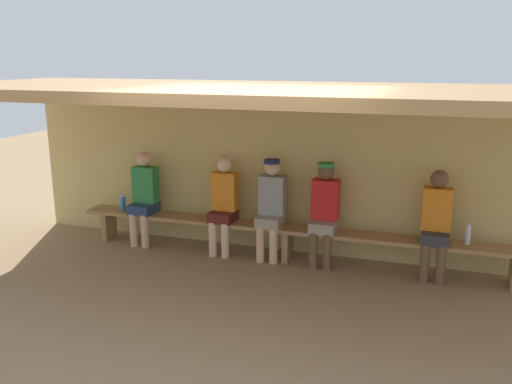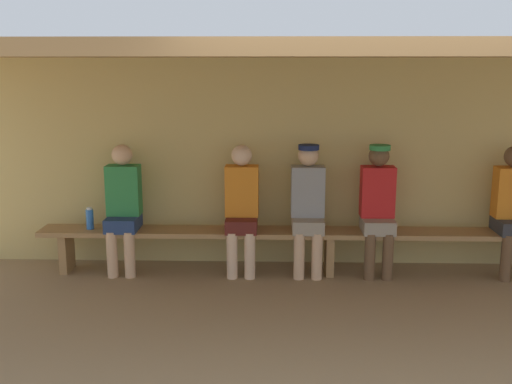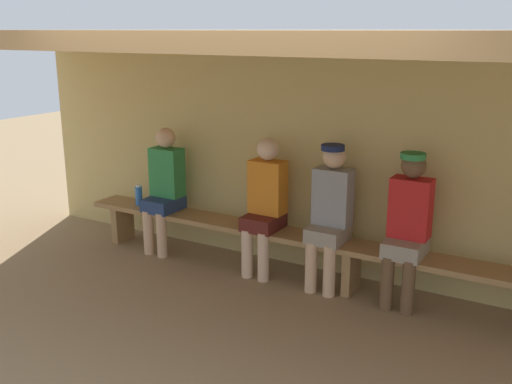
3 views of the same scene
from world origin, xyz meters
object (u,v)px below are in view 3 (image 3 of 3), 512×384
Objects in this scene: bench at (352,252)px; player_leftmost at (164,185)px; player_near_post at (330,210)px; player_in_red at (265,201)px; water_bottle_green at (139,195)px; player_rightmost at (408,223)px.

bench is 2.16m from player_leftmost.
player_near_post is (1.90, 0.00, 0.02)m from player_leftmost.
water_bottle_green is (-1.57, -0.01, -0.16)m from player_in_red.
water_bottle_green is (-2.96, -0.01, -0.18)m from player_rightmost.
player_near_post is at bearing 0.01° from player_leftmost.
player_leftmost and player_in_red have the same top height.
player_rightmost is 1.01× the size of player_in_red.
water_bottle_green reaches higher than bench.
player_leftmost is at bearing 180.00° from player_in_red.
player_near_post is at bearing 0.04° from player_in_red.
player_rightmost is (0.48, 0.00, 0.36)m from bench.
player_rightmost is at bearing 0.22° from water_bottle_green.
bench is 0.60m from player_rightmost.
player_near_post is (0.68, 0.00, 0.02)m from player_in_red.
player_rightmost is 1.39m from player_in_red.
player_near_post is (-0.23, 0.00, 0.36)m from bench.
player_leftmost is 0.99× the size of player_near_post.
player_rightmost is 0.71m from player_near_post.
bench is 0.97m from player_in_red.
player_rightmost and player_near_post have the same top height.
player_rightmost reaches higher than player_leftmost.
player_leftmost is 1.22m from player_in_red.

